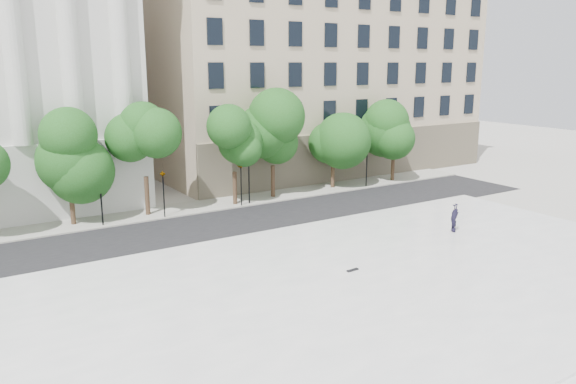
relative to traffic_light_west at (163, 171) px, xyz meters
The scene contains 11 objects.
ground 22.74m from the traffic_light_west, 83.87° to the right, with size 160.00×160.00×0.00m, color #BAB8AF.
plaza 19.76m from the traffic_light_west, 82.92° to the right, with size 44.00×22.00×0.45m, color white.
street 6.17m from the traffic_light_west, 60.87° to the right, with size 60.00×8.00×0.02m, color black.
far_sidewalk 4.70m from the traffic_light_west, 35.35° to the left, with size 60.00×4.00×0.12m, color #AFAEA2.
building_east 28.85m from the traffic_light_west, 36.57° to the left, with size 36.00×26.15×23.00m.
traffic_light_west is the anchor object (origin of this frame).
traffic_light_east 6.70m from the traffic_light_west, ahead, with size 0.92×1.94×4.27m.
person_lying 21.71m from the traffic_light_west, 45.98° to the right, with size 0.71×0.47×1.95m, color black.
skateboard 18.40m from the traffic_light_west, 75.66° to the right, with size 0.75×0.19×0.08m, color black.
street_trees 5.09m from the traffic_light_west, 16.37° to the left, with size 47.85×5.16×8.13m.
lamp_posts 2.21m from the traffic_light_west, ahead, with size 37.04×0.28×4.53m.
Camera 1 is at (-16.72, -18.25, 11.76)m, focal length 35.00 mm.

